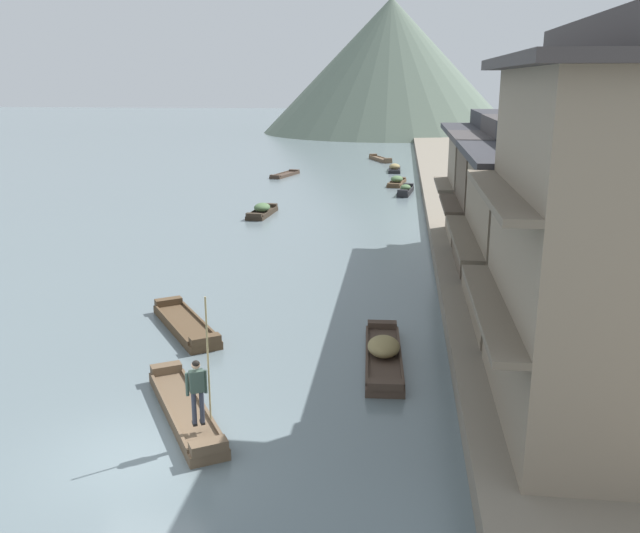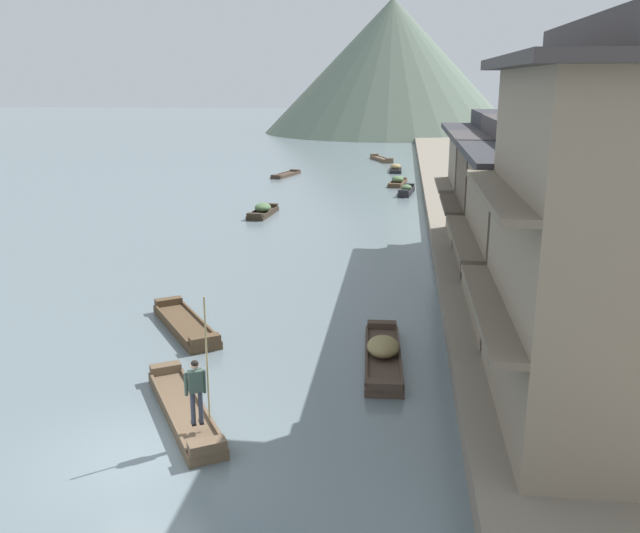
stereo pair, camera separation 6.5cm
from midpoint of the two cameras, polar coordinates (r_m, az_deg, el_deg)
The scene contains 18 objects.
ground_plane at distance 16.39m, azimuth -15.13°, elevation -15.19°, with size 400.00×400.00×0.00m, color slate.
riverbank_right at distance 44.98m, azimuth 20.35°, elevation 4.31°, with size 18.00×110.00×0.64m, color slate.
boat_foreground_poled at distance 17.78m, azimuth -11.36°, elevation -11.79°, with size 3.29×4.69×0.51m.
boatman_person at distance 15.92m, azimuth -10.36°, elevation -9.70°, with size 0.50×0.41×3.04m.
boat_moored_nearest at distance 42.98m, azimuth -4.92°, elevation 4.69°, with size 1.40×3.86×0.78m.
boat_moored_second at distance 64.47m, azimuth 6.26°, elevation 8.19°, with size 1.10×3.77×0.72m.
boat_moored_third at distance 23.58m, azimuth -11.29°, elevation -4.85°, with size 3.44×4.36×0.50m.
boat_moored_far at distance 20.63m, azimuth 5.27°, elevation -7.32°, with size 1.31×5.04×0.76m.
boat_midriver_drifting at distance 51.49m, azimuth 7.16°, elevation 6.37°, with size 1.31×3.73×0.71m.
boat_midriver_upstream at distance 61.00m, azimuth -2.99°, elevation 7.71°, with size 2.12×4.45×0.34m.
boat_upstream_distant at distance 56.11m, azimuth 6.44°, elevation 7.12°, with size 1.60×4.09×0.72m.
boat_crossing_west at distance 73.01m, azimuth 5.06°, elevation 8.97°, with size 2.64×4.77×0.52m.
house_waterfront_nearest at distance 16.07m, azimuth 25.03°, elevation 2.24°, with size 6.49×7.60×8.74m.
house_waterfront_second at distance 23.03m, azimuth 18.77°, elevation 3.14°, with size 6.00×7.62×6.14m.
house_waterfront_tall at distance 29.06m, azimuth 16.40°, elevation 5.76°, with size 6.06×5.43×6.14m.
house_waterfront_narrow at distance 34.46m, azimuth 15.22°, elevation 7.26°, with size 6.38×5.55×6.14m.
hill_far_west at distance 143.71m, azimuth 5.92°, elevation 15.53°, with size 37.78×37.78×17.73m, color slate.
hill_far_centre at distance 114.59m, azimuth 5.89°, elevation 16.40°, with size 41.14×41.14×20.94m, color #5B6B5B.
Camera 1 is at (5.68, -13.01, 8.18)m, focal length 38.09 mm.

